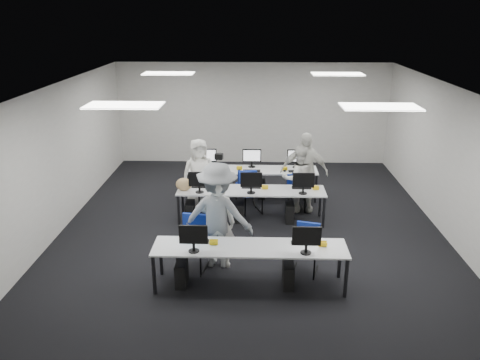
{
  "coord_description": "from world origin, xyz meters",
  "views": [
    {
      "loc": [
        0.05,
        -9.25,
        4.38
      ],
      "look_at": [
        -0.24,
        0.08,
        1.0
      ],
      "focal_mm": 35.0,
      "sensor_mm": 36.0,
      "label": 1
    }
  ],
  "objects_px": {
    "chair_2": "(210,200)",
    "chair_3": "(250,200)",
    "chair_4": "(296,199)",
    "chair_6": "(246,193)",
    "chair_0": "(193,253)",
    "student_1": "(298,179)",
    "student_3": "(304,172)",
    "desk_front": "(250,249)",
    "desk_mid": "(251,192)",
    "student_0": "(218,223)",
    "student_2": "(199,174)",
    "chair_5": "(208,193)",
    "chair_1": "(305,257)",
    "photographer": "(218,215)",
    "chair_7": "(299,196)"
  },
  "relations": [
    {
      "from": "chair_2",
      "to": "chair_5",
      "type": "xyz_separation_m",
      "value": [
        -0.1,
        0.38,
        0.02
      ]
    },
    {
      "from": "chair_4",
      "to": "student_1",
      "type": "xyz_separation_m",
      "value": [
        0.04,
        -0.04,
        0.52
      ]
    },
    {
      "from": "desk_front",
      "to": "chair_7",
      "type": "bearing_deg",
      "value": 71.49
    },
    {
      "from": "chair_0",
      "to": "chair_7",
      "type": "distance_m",
      "value": 3.53
    },
    {
      "from": "chair_0",
      "to": "student_1",
      "type": "height_order",
      "value": "student_1"
    },
    {
      "from": "chair_2",
      "to": "chair_3",
      "type": "bearing_deg",
      "value": 12.15
    },
    {
      "from": "chair_7",
      "to": "student_0",
      "type": "xyz_separation_m",
      "value": [
        -1.7,
        -2.7,
        0.55
      ]
    },
    {
      "from": "student_0",
      "to": "student_2",
      "type": "distance_m",
      "value": 2.78
    },
    {
      "from": "student_3",
      "to": "desk_front",
      "type": "bearing_deg",
      "value": -104.44
    },
    {
      "from": "chair_4",
      "to": "chair_6",
      "type": "relative_size",
      "value": 0.88
    },
    {
      "from": "chair_2",
      "to": "chair_7",
      "type": "distance_m",
      "value": 2.08
    },
    {
      "from": "chair_1",
      "to": "chair_2",
      "type": "xyz_separation_m",
      "value": [
        -1.93,
        2.66,
        -0.01
      ]
    },
    {
      "from": "desk_mid",
      "to": "chair_2",
      "type": "distance_m",
      "value": 1.17
    },
    {
      "from": "student_0",
      "to": "student_3",
      "type": "bearing_deg",
      "value": -123.01
    },
    {
      "from": "chair_2",
      "to": "student_2",
      "type": "bearing_deg",
      "value": 154.24
    },
    {
      "from": "chair_0",
      "to": "chair_4",
      "type": "bearing_deg",
      "value": 62.86
    },
    {
      "from": "desk_mid",
      "to": "chair_2",
      "type": "height_order",
      "value": "chair_2"
    },
    {
      "from": "student_1",
      "to": "student_3",
      "type": "relative_size",
      "value": 0.85
    },
    {
      "from": "chair_0",
      "to": "photographer",
      "type": "bearing_deg",
      "value": 30.31
    },
    {
      "from": "chair_5",
      "to": "photographer",
      "type": "xyz_separation_m",
      "value": [
        0.47,
        -2.82,
        0.68
      ]
    },
    {
      "from": "chair_1",
      "to": "photographer",
      "type": "height_order",
      "value": "photographer"
    },
    {
      "from": "chair_4",
      "to": "student_2",
      "type": "xyz_separation_m",
      "value": [
        -2.24,
        0.1,
        0.57
      ]
    },
    {
      "from": "chair_7",
      "to": "student_3",
      "type": "xyz_separation_m",
      "value": [
        0.08,
        -0.07,
        0.63
      ]
    },
    {
      "from": "chair_3",
      "to": "student_0",
      "type": "relative_size",
      "value": 0.54
    },
    {
      "from": "chair_3",
      "to": "student_1",
      "type": "height_order",
      "value": "student_1"
    },
    {
      "from": "chair_2",
      "to": "chair_6",
      "type": "height_order",
      "value": "chair_6"
    },
    {
      "from": "chair_6",
      "to": "student_2",
      "type": "relative_size",
      "value": 0.56
    },
    {
      "from": "chair_2",
      "to": "desk_mid",
      "type": "bearing_deg",
      "value": -15.63
    },
    {
      "from": "chair_4",
      "to": "chair_6",
      "type": "bearing_deg",
      "value": 162.1
    },
    {
      "from": "chair_2",
      "to": "chair_1",
      "type": "bearing_deg",
      "value": -40.14
    },
    {
      "from": "desk_front",
      "to": "student_1",
      "type": "relative_size",
      "value": 2.05
    },
    {
      "from": "student_3",
      "to": "chair_1",
      "type": "bearing_deg",
      "value": -88.76
    },
    {
      "from": "chair_0",
      "to": "photographer",
      "type": "relative_size",
      "value": 0.5
    },
    {
      "from": "chair_2",
      "to": "chair_3",
      "type": "distance_m",
      "value": 0.93
    },
    {
      "from": "desk_front",
      "to": "desk_mid",
      "type": "bearing_deg",
      "value": 90.0
    },
    {
      "from": "chair_5",
      "to": "chair_7",
      "type": "xyz_separation_m",
      "value": [
        2.17,
        -0.18,
        0.01
      ]
    },
    {
      "from": "student_0",
      "to": "student_3",
      "type": "xyz_separation_m",
      "value": [
        1.77,
        2.62,
        0.08
      ]
    },
    {
      "from": "desk_mid",
      "to": "chair_2",
      "type": "bearing_deg",
      "value": 150.51
    },
    {
      "from": "chair_1",
      "to": "photographer",
      "type": "distance_m",
      "value": 1.72
    },
    {
      "from": "chair_4",
      "to": "student_0",
      "type": "height_order",
      "value": "student_0"
    },
    {
      "from": "student_1",
      "to": "student_2",
      "type": "height_order",
      "value": "student_2"
    },
    {
      "from": "chair_5",
      "to": "chair_7",
      "type": "height_order",
      "value": "chair_7"
    },
    {
      "from": "chair_1",
      "to": "student_2",
      "type": "relative_size",
      "value": 0.53
    },
    {
      "from": "chair_1",
      "to": "student_1",
      "type": "xyz_separation_m",
      "value": [
        0.09,
        2.73,
        0.5
      ]
    },
    {
      "from": "chair_4",
      "to": "student_2",
      "type": "bearing_deg",
      "value": 172.28
    },
    {
      "from": "chair_3",
      "to": "chair_6",
      "type": "relative_size",
      "value": 0.99
    },
    {
      "from": "chair_3",
      "to": "chair_4",
      "type": "distance_m",
      "value": 1.06
    },
    {
      "from": "chair_5",
      "to": "student_3",
      "type": "distance_m",
      "value": 2.35
    },
    {
      "from": "chair_3",
      "to": "chair_4",
      "type": "height_order",
      "value": "chair_3"
    },
    {
      "from": "chair_3",
      "to": "chair_5",
      "type": "bearing_deg",
      "value": 139.07
    }
  ]
}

